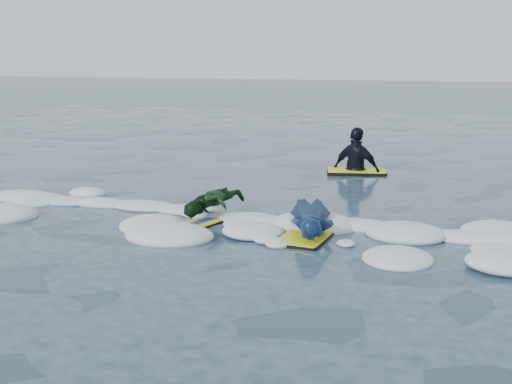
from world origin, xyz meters
TOP-DOWN VIEW (x-y plane):
  - ground at (0.00, 0.00)m, footprint 120.00×120.00m
  - foam_band at (0.00, 1.03)m, footprint 12.00×3.10m
  - prone_woman_unit at (1.98, 0.99)m, footprint 0.97×1.73m
  - prone_child_unit at (0.39, 1.39)m, footprint 0.87×1.27m
  - waiting_rider_unit at (1.84, 5.92)m, footprint 1.33×0.91m

SIDE VIEW (x-z plane):
  - ground at x=0.00m, z-range 0.00..0.00m
  - foam_band at x=0.00m, z-range -0.15..0.15m
  - waiting_rider_unit at x=1.84m, z-range -0.85..0.98m
  - prone_woman_unit at x=1.98m, z-range 0.01..0.43m
  - prone_child_unit at x=0.39m, z-range 0.00..0.45m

